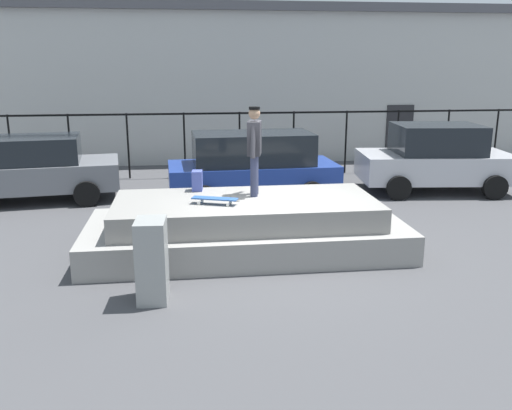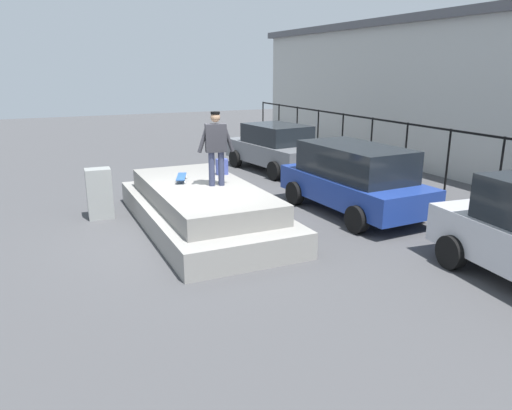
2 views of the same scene
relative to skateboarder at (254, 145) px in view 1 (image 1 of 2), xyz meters
name	(u,v)px [view 1 (image 1 of 2)]	position (x,y,z in m)	size (l,w,h in m)	color
ground_plane	(279,254)	(0.39, -0.65, -1.97)	(60.00, 60.00, 0.00)	#424244
concrete_ledge	(246,227)	(-0.21, -0.30, -1.52)	(5.97, 2.69, 0.99)	gray
skateboarder	(254,145)	(0.00, 0.00, 0.00)	(0.33, 0.85, 1.69)	#2D334C
skateboard	(215,199)	(-0.80, -0.61, -0.88)	(0.85, 0.48, 0.12)	#264C8C
backpack	(197,181)	(-1.08, 0.54, -0.78)	(0.28, 0.20, 0.40)	#3F4C99
car_grey_sedan_near	(34,168)	(-5.19, 4.23, -1.12)	(4.43, 2.55, 1.66)	slate
car_blue_hatchback_mid	(253,165)	(0.41, 3.57, -1.05)	(4.37, 2.22, 1.75)	navy
car_silver_sedan_far	(435,158)	(5.54, 3.96, -1.05)	(4.28, 2.57, 1.85)	#B7B7BC
utility_box	(152,261)	(-1.84, -2.41, -1.34)	(0.44, 0.60, 1.26)	gray
fence_row	(240,133)	(0.39, 6.77, -0.64)	(24.06, 0.06, 2.00)	black
warehouse_building	(225,81)	(0.39, 12.88, 0.77)	(30.85, 8.39, 5.46)	#B2B2AD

